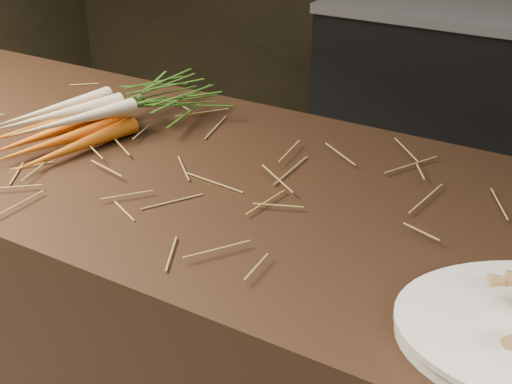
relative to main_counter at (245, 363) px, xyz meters
The scene contains 3 objects.
main_counter is the anchor object (origin of this frame).
straw_bedding 0.46m from the main_counter, 90.00° to the left, with size 1.40×0.60×0.02m, color olive, non-canonical shape.
root_veg_bunch 0.61m from the main_counter, 164.77° to the left, with size 0.29×0.55×0.10m.
Camera 1 is at (0.53, -0.58, 1.45)m, focal length 45.00 mm.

